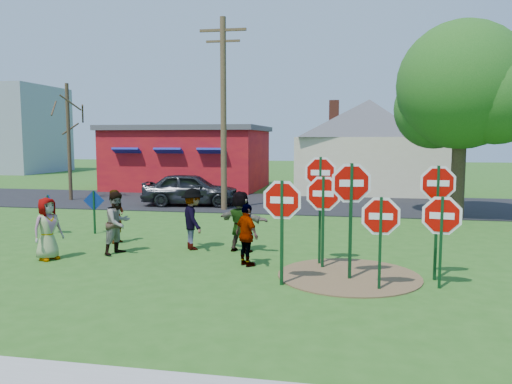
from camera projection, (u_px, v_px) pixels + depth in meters
ground at (174, 257)px, 13.02m from camera, size 120.00×120.00×0.00m
road at (256, 202)px, 24.26m from camera, size 120.00×7.50×0.04m
dirt_patch at (349, 276)px, 11.21m from camera, size 3.20×3.20×0.03m
red_building at (190, 157)px, 31.42m from camera, size 9.40×7.69×3.90m
cream_house at (369, 142)px, 29.28m from camera, size 9.40×9.40×6.50m
distant_building at (2, 130)px, 47.11m from camera, size 10.00×8.00×8.00m
stop_sign_a at (282, 209)px, 10.39m from camera, size 1.12×0.10×2.37m
stop_sign_b at (320, 183)px, 12.08m from camera, size 1.05×0.07×2.79m
stop_sign_c at (351, 194)px, 10.76m from camera, size 1.17×0.24×2.72m
stop_sign_d at (438, 193)px, 10.72m from camera, size 1.04×0.07×2.65m
stop_sign_e at (381, 223)px, 10.06m from camera, size 1.07×0.07×2.06m
stop_sign_f at (442, 221)px, 10.17m from camera, size 1.08×0.16×2.06m
stop_sign_g at (323, 201)px, 11.77m from camera, size 1.12×0.13×2.36m
blue_diamond_c at (48, 210)px, 16.11m from camera, size 0.68×0.25×1.30m
blue_diamond_d at (94, 207)px, 16.22m from camera, size 0.67×0.14×1.43m
person_a at (48, 229)px, 12.69m from camera, size 0.80×0.93×1.60m
person_b at (117, 216)px, 14.76m from camera, size 0.39×0.59×1.59m
person_c at (118, 223)px, 13.35m from camera, size 0.87×0.98×1.68m
person_d at (193, 219)px, 13.89m from camera, size 1.14×1.28×1.71m
person_e at (247, 235)px, 12.05m from camera, size 0.89×0.90×1.53m
person_f at (241, 221)px, 13.59m from camera, size 1.62×1.08×1.68m
suv at (191, 189)px, 22.99m from camera, size 4.59×2.32×1.50m
utility_pole at (223, 110)px, 21.26m from camera, size 2.00×0.25×8.18m
leafy_tree at (465, 92)px, 18.80m from camera, size 5.30×4.83×7.53m
bare_tree_west at (68, 125)px, 24.77m from camera, size 1.80×1.80×5.83m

